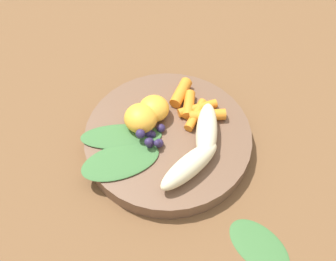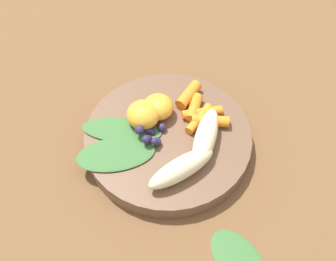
{
  "view_description": "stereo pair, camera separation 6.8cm",
  "coord_description": "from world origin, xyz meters",
  "px_view_note": "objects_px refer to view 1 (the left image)",
  "views": [
    {
      "loc": [
        -0.34,
        -0.22,
        0.59
      ],
      "look_at": [
        0.0,
        0.0,
        0.04
      ],
      "focal_mm": 47.43,
      "sensor_mm": 36.0,
      "label": 1
    },
    {
      "loc": [
        -0.3,
        -0.27,
        0.59
      ],
      "look_at": [
        0.0,
        0.0,
        0.04
      ],
      "focal_mm": 47.43,
      "sensor_mm": 36.0,
      "label": 2
    }
  ],
  "objects_px": {
    "bowl": "(168,139)",
    "banana_peeled_left": "(207,132)",
    "banana_peeled_right": "(189,166)",
    "kale_leaf_stray": "(259,245)",
    "orange_segment_near": "(141,118)"
  },
  "relations": [
    {
      "from": "banana_peeled_right",
      "to": "kale_leaf_stray",
      "type": "xyz_separation_m",
      "value": [
        -0.04,
        -0.14,
        -0.04
      ]
    },
    {
      "from": "banana_peeled_left",
      "to": "orange_segment_near",
      "type": "xyz_separation_m",
      "value": [
        -0.03,
        0.1,
        0.0
      ]
    },
    {
      "from": "orange_segment_near",
      "to": "kale_leaf_stray",
      "type": "height_order",
      "value": "orange_segment_near"
    },
    {
      "from": "bowl",
      "to": "banana_peeled_left",
      "type": "height_order",
      "value": "banana_peeled_left"
    },
    {
      "from": "banana_peeled_left",
      "to": "kale_leaf_stray",
      "type": "xyz_separation_m",
      "value": [
        -0.1,
        -0.14,
        -0.04
      ]
    },
    {
      "from": "kale_leaf_stray",
      "to": "orange_segment_near",
      "type": "bearing_deg",
      "value": 178.62
    },
    {
      "from": "banana_peeled_right",
      "to": "kale_leaf_stray",
      "type": "distance_m",
      "value": 0.15
    },
    {
      "from": "banana_peeled_left",
      "to": "kale_leaf_stray",
      "type": "relative_size",
      "value": 1.14
    },
    {
      "from": "banana_peeled_left",
      "to": "orange_segment_near",
      "type": "relative_size",
      "value": 2.12
    },
    {
      "from": "banana_peeled_right",
      "to": "kale_leaf_stray",
      "type": "bearing_deg",
      "value": -90.98
    },
    {
      "from": "banana_peeled_right",
      "to": "kale_leaf_stray",
      "type": "relative_size",
      "value": 1.14
    },
    {
      "from": "orange_segment_near",
      "to": "banana_peeled_left",
      "type": "bearing_deg",
      "value": -71.52
    },
    {
      "from": "banana_peeled_left",
      "to": "banana_peeled_right",
      "type": "distance_m",
      "value": 0.07
    },
    {
      "from": "bowl",
      "to": "kale_leaf_stray",
      "type": "relative_size",
      "value": 2.71
    },
    {
      "from": "banana_peeled_right",
      "to": "orange_segment_near",
      "type": "xyz_separation_m",
      "value": [
        0.03,
        0.11,
        0.0
      ]
    }
  ]
}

